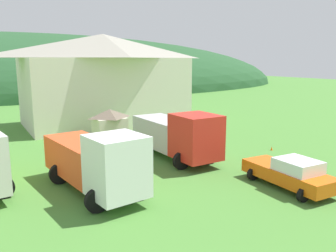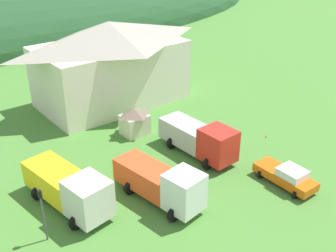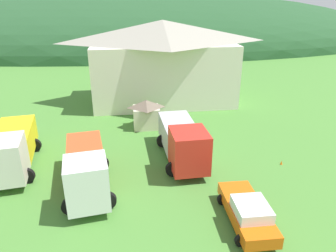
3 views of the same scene
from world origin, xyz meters
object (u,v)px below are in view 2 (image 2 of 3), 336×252
(depot_building, at_px, (111,62))
(flatbed_truck_yellow, at_px, (70,188))
(crane_truck_red, at_px, (200,138))
(traffic_light_west, at_px, (42,210))
(traffic_cone_mid_row, at_px, (136,175))
(play_shed_cream, at_px, (135,121))
(service_pickup_orange, at_px, (286,176))
(traffic_cone_near_pickup, at_px, (266,138))
(heavy_rig_white, at_px, (162,183))

(depot_building, distance_m, flatbed_truck_yellow, 19.84)
(depot_building, distance_m, crane_truck_red, 15.60)
(crane_truck_red, distance_m, traffic_light_west, 15.32)
(crane_truck_red, relative_size, traffic_cone_mid_row, 13.63)
(play_shed_cream, height_order, traffic_cone_mid_row, play_shed_cream)
(service_pickup_orange, xyz_separation_m, traffic_cone_mid_row, (-8.58, 8.56, -0.83))
(service_pickup_orange, distance_m, traffic_light_west, 18.51)
(flatbed_truck_yellow, xyz_separation_m, traffic_cone_near_pickup, (19.66, -1.99, -1.72))
(play_shed_cream, bearing_deg, flatbed_truck_yellow, -146.85)
(crane_truck_red, bearing_deg, depot_building, 176.92)
(traffic_light_west, relative_size, traffic_cone_near_pickup, 6.58)
(flatbed_truck_yellow, bearing_deg, service_pickup_orange, 53.46)
(traffic_light_west, distance_m, traffic_cone_mid_row, 9.57)
(flatbed_truck_yellow, height_order, heavy_rig_white, heavy_rig_white)
(heavy_rig_white, distance_m, traffic_cone_mid_row, 4.49)
(play_shed_cream, relative_size, traffic_cone_mid_row, 4.70)
(traffic_light_west, bearing_deg, traffic_cone_near_pickup, 0.21)
(depot_building, bearing_deg, play_shed_cream, -107.39)
(heavy_rig_white, height_order, traffic_light_west, traffic_light_west)
(crane_truck_red, bearing_deg, traffic_cone_near_pickup, 75.98)
(depot_building, distance_m, service_pickup_orange, 23.32)
(play_shed_cream, xyz_separation_m, crane_truck_red, (2.23, -7.03, 0.31))
(depot_building, relative_size, play_shed_cream, 6.25)
(play_shed_cream, distance_m, traffic_cone_near_pickup, 12.91)
(flatbed_truck_yellow, distance_m, traffic_light_west, 3.58)
(heavy_rig_white, distance_m, service_pickup_orange, 10.06)
(traffic_cone_mid_row, bearing_deg, heavy_rig_white, -95.70)
(flatbed_truck_yellow, relative_size, service_pickup_orange, 1.62)
(heavy_rig_white, distance_m, traffic_light_west, 8.63)
(flatbed_truck_yellow, height_order, crane_truck_red, crane_truck_red)
(flatbed_truck_yellow, xyz_separation_m, crane_truck_red, (12.38, -0.40, 0.00))
(service_pickup_orange, relative_size, traffic_light_west, 1.30)
(heavy_rig_white, height_order, traffic_cone_mid_row, heavy_rig_white)
(depot_building, bearing_deg, heavy_rig_white, -111.04)
(traffic_cone_near_pickup, height_order, traffic_cone_mid_row, traffic_cone_near_pickup)
(crane_truck_red, relative_size, traffic_cone_near_pickup, 13.12)
(heavy_rig_white, xyz_separation_m, crane_truck_red, (6.75, 3.20, 0.04))
(crane_truck_red, relative_size, service_pickup_orange, 1.53)
(crane_truck_red, height_order, traffic_cone_near_pickup, crane_truck_red)
(flatbed_truck_yellow, bearing_deg, traffic_cone_mid_row, 87.33)
(play_shed_cream, height_order, crane_truck_red, crane_truck_red)
(depot_building, height_order, service_pickup_orange, depot_building)
(service_pickup_orange, bearing_deg, flatbed_truck_yellow, -117.27)
(heavy_rig_white, bearing_deg, service_pickup_orange, 56.13)
(service_pickup_orange, distance_m, traffic_cone_near_pickup, 7.90)
(crane_truck_red, xyz_separation_m, traffic_cone_near_pickup, (7.28, -1.59, -1.72))
(depot_building, relative_size, crane_truck_red, 2.16)
(crane_truck_red, height_order, traffic_light_west, traffic_light_west)
(traffic_cone_mid_row, bearing_deg, flatbed_truck_yellow, -174.84)
(flatbed_truck_yellow, bearing_deg, traffic_light_west, -61.72)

